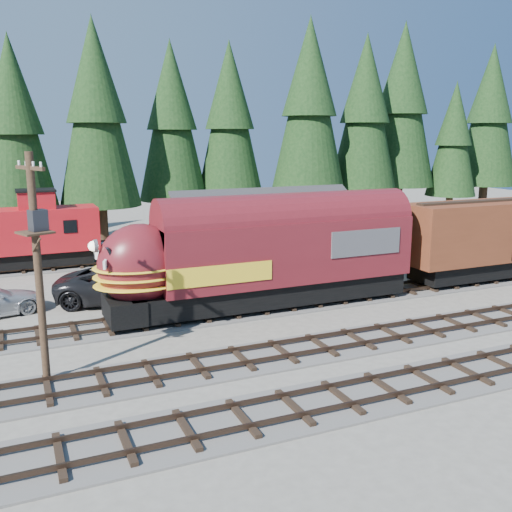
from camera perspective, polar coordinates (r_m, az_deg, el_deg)
name	(u,v)px	position (r m, az deg, el deg)	size (l,w,h in m)	color
ground	(377,321)	(28.02, 12.01, -6.41)	(120.00, 120.00, 0.00)	#6B665B
track_siding	(475,280)	(37.23, 21.06, -2.29)	(68.00, 3.20, 0.33)	#4C4947
track_spur	(104,263)	(40.86, -14.98, -0.68)	(32.00, 3.20, 0.33)	#4C4947
depot	(281,228)	(36.12, 2.55, 2.79)	(12.80, 7.00, 5.30)	#C3881B
conifer_backdrop	(275,118)	(51.71, 1.92, 13.66)	(79.76, 23.37, 17.45)	black
locomotive	(255,260)	(28.48, -0.08, -0.42)	(16.42, 3.26, 4.47)	black
boxcar	(507,235)	(38.33, 23.78, 1.93)	(14.37, 3.08, 4.52)	black
caboose	(24,234)	(40.03, -22.16, 2.05)	(9.36, 2.72, 4.87)	black
utility_pole	(38,255)	(21.02, -20.98, 0.11)	(1.31, 1.89, 8.19)	black
pickup_truck_a	(125,285)	(30.94, -13.00, -2.82)	(3.25, 7.04, 1.96)	black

